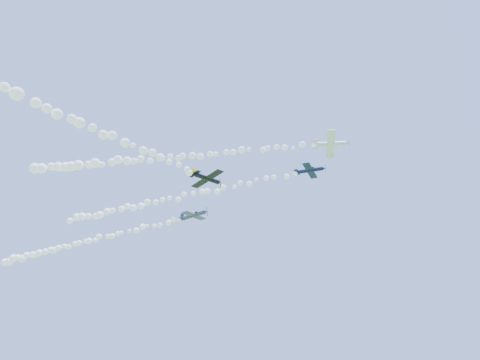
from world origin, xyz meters
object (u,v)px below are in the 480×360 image
at_px(plane_grey, 194,215).
at_px(plane_black, 207,178).
at_px(plane_white, 331,144).
at_px(plane_navy, 310,170).

distance_m(plane_grey, plane_black, 21.27).
relative_size(plane_white, plane_grey, 1.00).
xyz_separation_m(plane_white, plane_grey, (-34.45, -0.02, -10.00)).
bearing_deg(plane_grey, plane_navy, 3.85).
height_order(plane_white, plane_navy, plane_white).
distance_m(plane_navy, plane_black, 24.23).
bearing_deg(plane_navy, plane_black, -135.48).
bearing_deg(plane_navy, plane_white, -16.01).
relative_size(plane_grey, plane_black, 1.04).
bearing_deg(plane_black, plane_white, -34.75).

